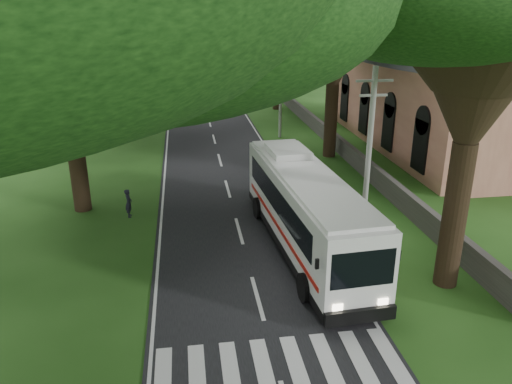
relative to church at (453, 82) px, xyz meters
name	(u,v)px	position (x,y,z in m)	size (l,w,h in m)	color
ground	(266,330)	(-17.86, -21.55, -4.91)	(140.00, 140.00, 0.00)	#214B15
road	(215,142)	(-17.86, 3.45, -4.90)	(8.00, 120.00, 0.04)	black
crosswalk	(277,370)	(-17.86, -23.55, -4.91)	(8.00, 3.00, 0.01)	silver
property_wall	(327,134)	(-8.86, 2.45, -4.31)	(0.35, 50.00, 1.20)	#383533
church	(453,82)	(0.00, 0.00, 0.00)	(14.00, 24.00, 11.60)	#BF705D
pole_near	(369,156)	(-12.36, -15.55, -0.73)	(1.60, 0.24, 8.00)	gray
pole_mid	(281,87)	(-12.36, 4.45, -0.73)	(1.60, 0.24, 8.00)	gray
pole_far	(248,61)	(-12.36, 24.45, -0.73)	(1.60, 0.24, 8.00)	gray
tree_r_mida	(337,3)	(-9.86, -1.55, 5.57)	(13.69, 13.69, 13.50)	black
coach_bus	(305,209)	(-15.17, -15.78, -2.97)	(3.50, 12.34, 3.60)	white
distant_car_a	(177,107)	(-20.86, 15.39, -4.19)	(1.63, 4.06, 1.38)	silver
distant_car_c	(220,78)	(-14.86, 35.35, -4.13)	(2.09, 5.14, 1.49)	maroon
pedestrian	(129,203)	(-23.30, -10.91, -4.16)	(0.55, 0.36, 1.50)	black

